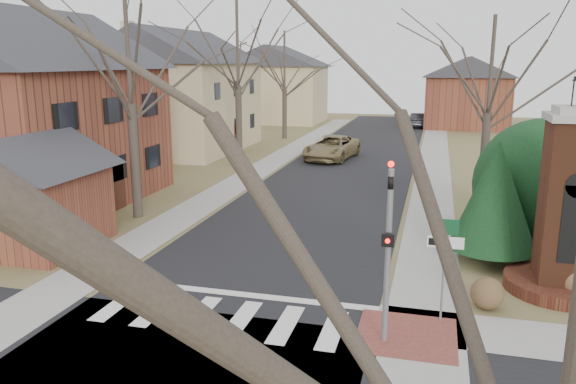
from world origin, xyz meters
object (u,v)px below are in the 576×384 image
(traffic_signal_pole, at_px, (388,238))
(sign_post, at_px, (445,250))
(distant_car, at_px, (418,120))
(pickup_truck, at_px, (332,148))
(brick_gate_monument, at_px, (568,219))

(traffic_signal_pole, bearing_deg, sign_post, 47.57)
(distant_car, bearing_deg, sign_post, 91.01)
(pickup_truck, bearing_deg, brick_gate_monument, -54.21)
(traffic_signal_pole, distance_m, brick_gate_monument, 6.47)
(brick_gate_monument, distance_m, distant_car, 42.10)
(traffic_signal_pole, xyz_separation_m, sign_post, (1.29, 1.41, -0.64))
(sign_post, relative_size, distant_car, 0.63)
(traffic_signal_pole, height_order, sign_post, traffic_signal_pole)
(sign_post, bearing_deg, traffic_signal_pole, -132.43)
(pickup_truck, relative_size, distant_car, 1.32)
(sign_post, xyz_separation_m, distant_car, (-2.19, 44.70, -1.23))
(sign_post, relative_size, brick_gate_monument, 0.42)
(sign_post, height_order, brick_gate_monument, brick_gate_monument)
(brick_gate_monument, xyz_separation_m, distant_car, (-5.60, 41.70, -1.45))
(brick_gate_monument, height_order, pickup_truck, brick_gate_monument)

